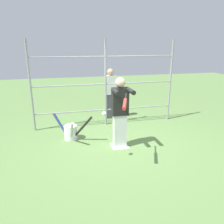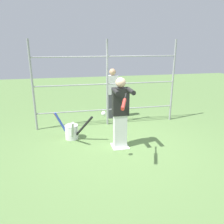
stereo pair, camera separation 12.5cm
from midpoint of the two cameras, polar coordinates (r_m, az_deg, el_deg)
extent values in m
plane|color=#608447|center=(5.46, 2.74, -8.96)|extent=(24.00, 24.00, 0.00)
cube|color=white|center=(5.45, 2.74, -8.87)|extent=(0.40, 0.40, 0.02)
cylinder|color=#939399|center=(7.27, 16.05, 7.66)|extent=(0.06, 0.06, 2.56)
cylinder|color=#939399|center=(6.55, -0.70, 7.33)|extent=(0.06, 0.06, 2.56)
cylinder|color=#939399|center=(6.48, -19.50, 6.23)|extent=(0.06, 0.06, 2.56)
cylinder|color=#939399|center=(6.74, -0.68, 0.63)|extent=(4.24, 0.04, 0.04)
cylinder|color=#939399|center=(6.55, -0.70, 7.33)|extent=(4.24, 0.04, 0.04)
cylinder|color=#939399|center=(6.46, -0.73, 14.32)|extent=(4.24, 0.04, 0.04)
cube|color=silver|center=(5.29, 2.80, -4.97)|extent=(0.31, 0.20, 0.82)
cube|color=black|center=(5.06, 2.92, 2.73)|extent=(0.38, 0.22, 0.64)
sphere|color=beige|center=(4.96, 3.00, 7.70)|extent=(0.23, 0.23, 0.23)
cylinder|color=black|center=(4.82, 5.63, 5.51)|extent=(0.10, 0.46, 0.10)
cylinder|color=black|center=(4.74, 1.70, 5.37)|extent=(0.10, 0.46, 0.10)
sphere|color=black|center=(4.57, 4.46, 4.61)|extent=(0.05, 0.05, 0.05)
cylinder|color=black|center=(4.42, 4.33, 3.95)|extent=(0.14, 0.31, 0.07)
cylinder|color=red|center=(4.05, 3.97, 2.07)|extent=(0.22, 0.47, 0.12)
sphere|color=white|center=(4.39, -1.39, -0.43)|extent=(0.10, 0.10, 0.10)
cylinder|color=white|center=(5.89, -9.91, -5.16)|extent=(0.34, 0.34, 0.38)
torus|color=white|center=(5.82, -10.00, -3.46)|extent=(0.35, 0.35, 0.01)
cylinder|color=#B2B2B7|center=(5.54, -9.65, -4.90)|extent=(0.09, 0.55, 0.65)
cylinder|color=black|center=(5.64, -7.02, -4.09)|extent=(0.53, 0.42, 0.69)
cylinder|color=red|center=(5.93, -12.31, -3.36)|extent=(0.42, 0.23, 0.68)
cylinder|color=#334CB2|center=(5.83, -12.26, -3.44)|extent=(0.38, 0.08, 0.72)
cube|color=#3F3F47|center=(7.36, 0.62, 1.56)|extent=(0.28, 0.17, 0.83)
cube|color=silver|center=(7.20, 0.64, 7.10)|extent=(0.34, 0.19, 0.62)
sphere|color=tan|center=(7.14, 0.65, 10.44)|extent=(0.21, 0.21, 0.21)
camera|label=1|loc=(0.06, -89.25, 0.23)|focal=35.00mm
camera|label=2|loc=(0.06, 90.75, -0.23)|focal=35.00mm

